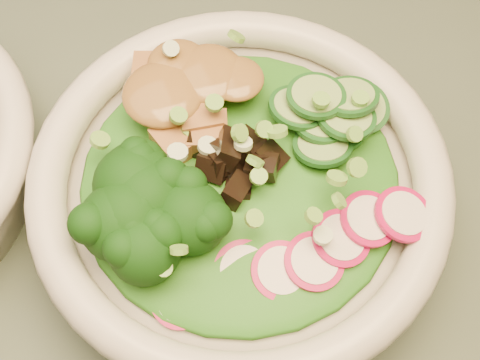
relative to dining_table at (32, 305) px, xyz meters
name	(u,v)px	position (x,y,z in m)	size (l,w,h in m)	color
dining_table	(32,305)	(0.00, 0.00, 0.00)	(1.20, 0.80, 0.75)	black
salad_bowl	(240,193)	(0.20, -0.03, 0.16)	(0.31, 0.31, 0.08)	beige
lettuce_bed	(240,179)	(0.20, -0.03, 0.18)	(0.23, 0.23, 0.03)	#175712
broccoli_florets	(156,224)	(0.13, -0.05, 0.20)	(0.09, 0.08, 0.05)	black
radish_slices	(310,253)	(0.22, -0.10, 0.19)	(0.13, 0.05, 0.02)	#B10D49
cucumber_slices	(323,119)	(0.27, -0.01, 0.20)	(0.08, 0.08, 0.04)	#89B162
mushroom_heap	(229,154)	(0.19, -0.01, 0.20)	(0.08, 0.08, 0.05)	black
tofu_cubes	(185,100)	(0.18, 0.04, 0.20)	(0.10, 0.07, 0.04)	#9B5F33
peanut_sauce	(184,88)	(0.18, 0.04, 0.21)	(0.08, 0.06, 0.02)	brown
scallion_garnish	(240,160)	(0.20, -0.03, 0.21)	(0.22, 0.22, 0.03)	#6CA93B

